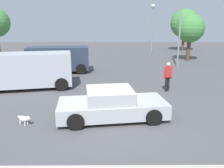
# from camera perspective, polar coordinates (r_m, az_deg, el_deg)

# --- Properties ---
(ground_plane) EXTENTS (80.00, 80.00, 0.00)m
(ground_plane) POSITION_cam_1_polar(r_m,az_deg,el_deg) (9.16, -0.90, -8.81)
(ground_plane) COLOR #515154
(sedan_foreground) EXTENTS (4.53, 2.37, 1.24)m
(sedan_foreground) POSITION_cam_1_polar(r_m,az_deg,el_deg) (8.96, -0.09, -5.39)
(sedan_foreground) COLOR #B7BABF
(sedan_foreground) RESTS_ON ground_plane
(dog) EXTENTS (0.58, 0.40, 0.37)m
(dog) POSITION_cam_1_polar(r_m,az_deg,el_deg) (9.18, -21.77, -8.37)
(dog) COLOR white
(dog) RESTS_ON ground_plane
(van_white) EXTENTS (5.59, 3.03, 2.11)m
(van_white) POSITION_cam_1_polar(r_m,az_deg,el_deg) (13.96, -21.51, 3.48)
(van_white) COLOR #B2B7C1
(van_white) RESTS_ON ground_plane
(suv_dark) EXTENTS (4.86, 2.69, 2.03)m
(suv_dark) POSITION_cam_1_polar(r_m,az_deg,el_deg) (17.96, -13.68, 6.42)
(suv_dark) COLOR #2D384C
(suv_dark) RESTS_ON ground_plane
(pedestrian) EXTENTS (0.51, 0.41, 1.67)m
(pedestrian) POSITION_cam_1_polar(r_m,az_deg,el_deg) (12.83, 14.26, 2.47)
(pedestrian) COLOR black
(pedestrian) RESTS_ON ground_plane
(light_post_mid) EXTENTS (0.44, 0.44, 5.87)m
(light_post_mid) POSITION_cam_1_polar(r_m,az_deg,el_deg) (26.11, 10.44, 15.68)
(light_post_mid) COLOR gray
(light_post_mid) RESTS_ON ground_plane
(light_post_far) EXTENTS (0.44, 0.44, 6.77)m
(light_post_far) POSITION_cam_1_polar(r_m,az_deg,el_deg) (20.53, 17.47, 16.89)
(light_post_far) COLOR gray
(light_post_far) RESTS_ON ground_plane
(tree_back_center) EXTENTS (2.86, 2.86, 4.74)m
(tree_back_center) POSITION_cam_1_polar(r_m,az_deg,el_deg) (24.52, 19.61, 13.34)
(tree_back_center) COLOR brown
(tree_back_center) RESTS_ON ground_plane
(tree_back_right) EXTENTS (3.95, 3.95, 5.82)m
(tree_back_right) POSITION_cam_1_polar(r_m,az_deg,el_deg) (33.96, 18.30, 14.68)
(tree_back_right) COLOR brown
(tree_back_right) RESTS_ON ground_plane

